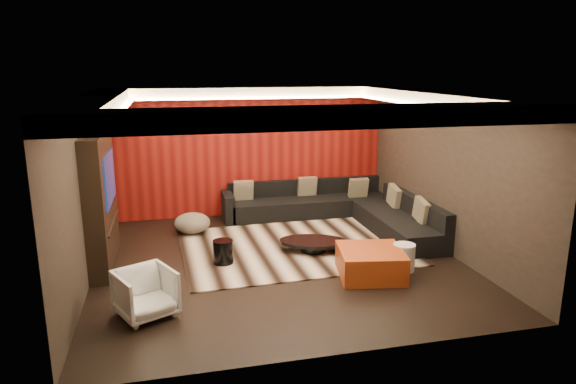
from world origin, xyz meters
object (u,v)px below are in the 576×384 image
object	(u,v)px
drum_stool	(223,252)
armchair	(146,293)
coffee_table	(313,245)
sectional_sofa	(340,211)
orange_ottoman	(371,263)
white_side_table	(404,257)

from	to	relation	value
drum_stool	armchair	bearing A→B (deg)	-126.88
coffee_table	sectional_sofa	xyz separation A→B (m)	(1.05, 1.57, 0.14)
orange_ottoman	sectional_sofa	world-z (taller)	sectional_sofa
white_side_table	orange_ottoman	size ratio (longest dim) A/B	0.45
coffee_table	orange_ottoman	size ratio (longest dim) A/B	1.22
drum_stool	sectional_sofa	bearing A→B (deg)	33.67
coffee_table	orange_ottoman	xyz separation A→B (m)	(0.58, -1.24, 0.10)
coffee_table	sectional_sofa	world-z (taller)	sectional_sofa
white_side_table	sectional_sofa	bearing A→B (deg)	92.90
drum_stool	orange_ottoman	size ratio (longest dim) A/B	0.40
coffee_table	white_side_table	world-z (taller)	white_side_table
orange_ottoman	sectional_sofa	bearing A→B (deg)	80.53
orange_ottoman	armchair	size ratio (longest dim) A/B	1.39
sectional_sofa	armchair	bearing A→B (deg)	-138.90
sectional_sofa	coffee_table	bearing A→B (deg)	-123.62
white_side_table	sectional_sofa	size ratio (longest dim) A/B	0.12
white_side_table	armchair	world-z (taller)	armchair
orange_ottoman	drum_stool	bearing A→B (deg)	154.94
drum_stool	sectional_sofa	size ratio (longest dim) A/B	0.11
coffee_table	drum_stool	distance (m)	1.64
white_side_table	armchair	size ratio (longest dim) A/B	0.63
sectional_sofa	orange_ottoman	bearing A→B (deg)	-99.47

